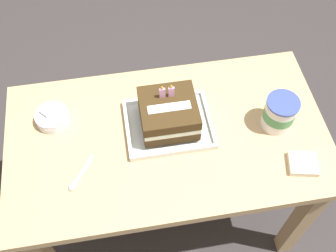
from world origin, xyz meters
The scene contains 8 objects.
ground_plane centered at (0.00, 0.00, 0.00)m, with size 8.00×8.00×0.00m, color #383333.
dining_table centered at (0.00, 0.00, 0.58)m, with size 1.12×0.62×0.70m.
foil_tray centered at (0.01, 0.04, 0.70)m, with size 0.30×0.24×0.02m.
birthday_cake centered at (0.01, 0.04, 0.77)m, with size 0.19×0.18×0.16m.
bowl_stack centered at (-0.39, 0.13, 0.72)m, with size 0.12×0.12×0.08m.
ice_cream_tub centered at (0.38, -0.01, 0.76)m, with size 0.11×0.11×0.13m.
serving_spoon_near_tray centered at (-0.32, -0.13, 0.70)m, with size 0.09×0.13×0.01m.
napkin_pile centered at (0.42, -0.19, 0.71)m, with size 0.11×0.10×0.02m.
Camera 1 is at (-0.12, -0.74, 1.89)m, focal length 43.54 mm.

